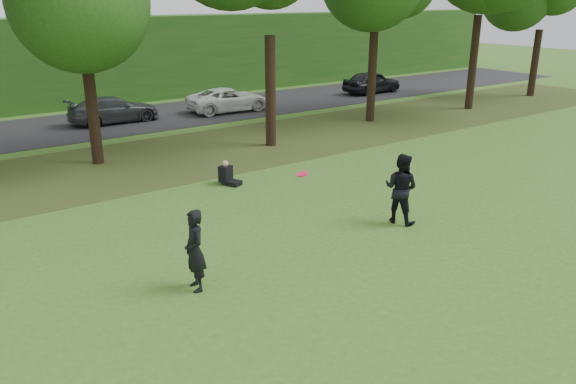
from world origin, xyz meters
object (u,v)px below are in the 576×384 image
object	(u,v)px
player_right	(401,188)
frisbee	(302,174)
seated_person	(228,175)
player_left	(195,251)

from	to	relation	value
player_right	frisbee	bearing A→B (deg)	69.60
frisbee	seated_person	world-z (taller)	frisbee
player_left	frisbee	bearing A→B (deg)	100.72
player_left	frisbee	world-z (taller)	frisbee
seated_person	player_right	bearing A→B (deg)	-93.29
player_left	seated_person	world-z (taller)	player_left
player_left	seated_person	xyz separation A→B (m)	(4.22, 6.00, -0.61)
player_left	seated_person	distance (m)	7.36
player_right	frisbee	world-z (taller)	frisbee
player_left	player_right	xyz separation A→B (m)	(6.50, 0.17, 0.08)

